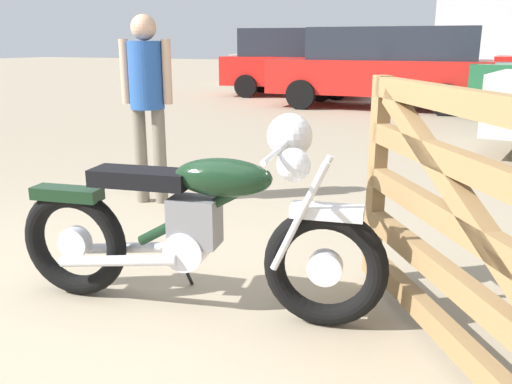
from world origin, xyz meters
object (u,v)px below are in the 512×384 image
vintage_motorcycle (203,224)px  bystander (147,91)px  red_hatchback_near (295,60)px  blue_hatchback_right (293,62)px  white_estate_far (383,65)px

vintage_motorcycle → bystander: (-1.45, 1.61, 0.53)m
bystander → red_hatchback_near: (-3.66, 13.85, -0.18)m
bystander → red_hatchback_near: bearing=-1.2°
red_hatchback_near → blue_hatchback_right: bearing=-81.1°
bystander → blue_hatchback_right: 10.41m
white_estate_far → blue_hatchback_right: bearing=-36.7°
blue_hatchback_right → bystander: bearing=-86.2°
white_estate_far → blue_hatchback_right: blue_hatchback_right is taller
vintage_motorcycle → white_estate_far: (-1.02, 9.89, 0.45)m
vintage_motorcycle → white_estate_far: 9.95m
white_estate_far → vintage_motorcycle: bearing=93.1°
blue_hatchback_right → red_hatchback_near: bearing=100.2°
bystander → blue_hatchback_right: size_ratio=0.40×
bystander → blue_hatchback_right: bearing=-2.9°
bystander → red_hatchback_near: size_ratio=0.37×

